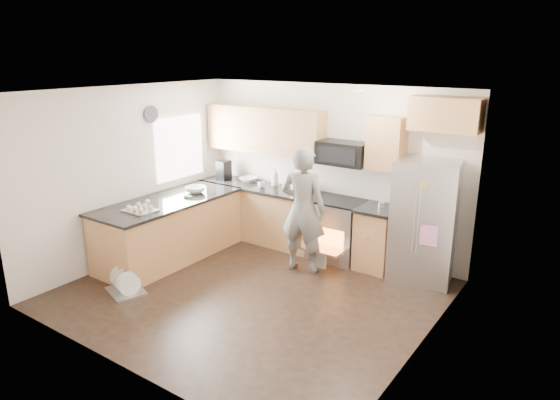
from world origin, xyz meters
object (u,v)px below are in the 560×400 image
Objects in this scene: stove_range at (338,216)px; refrigerator at (424,221)px; person at (303,210)px; dish_rack at (126,286)px.

stove_range is 1.32m from refrigerator.
person reaches higher than stove_range.
person reaches higher than dish_rack.
stove_range is at bearing 56.80° from dish_rack.
stove_range is at bearing 170.32° from refrigerator.
dish_rack is (-3.03, -2.62, -0.76)m from refrigerator.
refrigerator is 4.08m from dish_rack.
person is (-1.51, -0.67, 0.06)m from refrigerator.
refrigerator is at bearing 40.93° from dish_rack.
refrigerator is at bearing 0.32° from stove_range.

